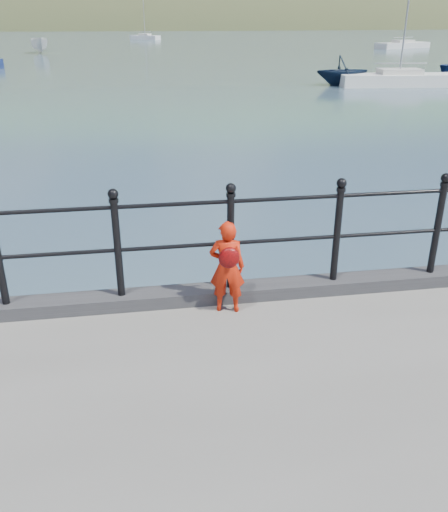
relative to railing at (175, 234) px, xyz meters
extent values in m
plane|color=#2D4251|center=(0.00, 0.15, -1.82)|extent=(600.00, 600.00, 0.00)
cube|color=#28282B|center=(0.00, 0.00, -0.75)|extent=(60.00, 0.30, 0.15)
cylinder|color=black|center=(0.00, 0.00, -0.15)|extent=(18.00, 0.04, 0.04)
cylinder|color=black|center=(0.00, 0.00, 0.32)|extent=(18.00, 0.04, 0.04)
cylinder|color=black|center=(-0.60, 0.00, -0.15)|extent=(0.08, 0.08, 1.05)
sphere|color=black|center=(-0.60, 0.00, 0.47)|extent=(0.11, 0.11, 0.11)
cylinder|color=black|center=(0.60, 0.00, -0.15)|extent=(0.08, 0.08, 1.05)
sphere|color=black|center=(0.60, 0.00, 0.47)|extent=(0.11, 0.11, 0.11)
cylinder|color=black|center=(1.80, 0.00, -0.15)|extent=(0.08, 0.08, 1.05)
sphere|color=black|center=(1.80, 0.00, 0.47)|extent=(0.11, 0.11, 0.11)
cylinder|color=black|center=(3.00, 0.00, -0.15)|extent=(0.08, 0.08, 1.05)
sphere|color=black|center=(3.00, 0.00, 0.47)|extent=(0.11, 0.11, 0.11)
ellipsoid|color=#333A21|center=(20.00, 195.15, -17.22)|extent=(400.00, 100.00, 88.00)
ellipsoid|color=#387026|center=(60.00, 255.15, -29.12)|extent=(600.00, 180.00, 156.00)
cube|color=silver|center=(-35.00, 181.15, 1.18)|extent=(9.00, 6.00, 6.00)
cube|color=#4C4744|center=(-35.00, 181.15, 5.18)|extent=(9.50, 6.50, 2.00)
cube|color=silver|center=(-12.00, 181.15, 1.18)|extent=(9.00, 6.00, 6.00)
cube|color=#4C4744|center=(-12.00, 181.15, 5.18)|extent=(9.50, 6.50, 2.00)
cube|color=silver|center=(18.00, 181.15, 1.18)|extent=(9.00, 6.00, 6.00)
cube|color=#4C4744|center=(18.00, 181.15, 5.18)|extent=(9.50, 6.50, 2.00)
cube|color=silver|center=(45.00, 181.15, 1.18)|extent=(9.00, 6.00, 6.00)
cube|color=#4C4744|center=(45.00, 181.15, 5.18)|extent=(9.50, 6.50, 2.00)
imported|color=red|center=(0.52, -0.25, -0.31)|extent=(0.41, 0.31, 1.02)
ellipsoid|color=#C50708|center=(0.52, -0.38, -0.15)|extent=(0.22, 0.11, 0.23)
imported|color=silver|center=(-10.23, 61.32, -0.96)|extent=(2.77, 4.76, 1.73)
imported|color=#0D1B32|center=(12.22, 27.45, -0.96)|extent=(3.44, 3.02, 1.72)
cube|color=white|center=(2.28, 95.97, -1.57)|extent=(5.25, 4.61, 0.90)
cube|color=beige|center=(2.28, 95.97, -1.07)|extent=(2.19, 2.06, 0.50)
cylinder|color=#A5A5A8|center=(2.28, 95.97, 2.48)|extent=(0.10, 0.10, 7.21)
cylinder|color=#A5A5A8|center=(2.28, 95.97, -0.52)|extent=(1.95, 1.55, 0.06)
cube|color=silver|center=(15.44, 26.51, -1.57)|extent=(7.22, 2.66, 0.90)
cube|color=beige|center=(15.44, 26.51, -1.07)|extent=(2.60, 1.61, 0.50)
cylinder|color=#A5A5A8|center=(15.44, 26.51, -0.52)|extent=(3.16, 0.38, 0.06)
cube|color=silver|center=(34.13, 64.36, -1.57)|extent=(8.10, 4.93, 0.90)
cube|color=beige|center=(34.13, 64.36, -1.07)|extent=(3.12, 2.42, 0.50)
cylinder|color=#A5A5A8|center=(34.13, 64.36, -0.52)|extent=(3.31, 1.38, 0.06)
camera|label=1|loc=(-0.33, -5.31, 2.11)|focal=38.00mm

